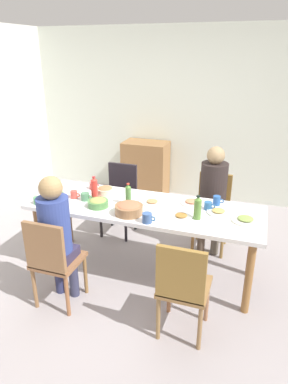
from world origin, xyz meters
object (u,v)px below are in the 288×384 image
at_px(chair_2, 213,207).
at_px(bottle_1, 198,208).
at_px(cup_0, 38,200).
at_px(bottle_0, 128,195).
at_px(chair_1, 120,195).
at_px(person_2, 213,191).
at_px(cup_4, 147,218).
at_px(bottle_2, 94,189).
at_px(cup_1, 85,197).
at_px(side_cabinet, 146,169).
at_px(dining_table, 144,213).
at_px(cup_2, 94,186).
at_px(bowl_2, 129,209).
at_px(plate_3, 218,212).
at_px(plate_4, 58,195).
at_px(cup_5, 217,201).
at_px(person_0, 56,231).
at_px(plate_5, 181,216).
at_px(plate_2, 192,202).
at_px(cup_6, 74,195).
at_px(chair_3, 183,285).
at_px(cup_3, 208,206).
at_px(plate_1, 152,202).
at_px(bowl_0, 105,191).
at_px(bowl_1, 98,203).
at_px(plate_0, 245,220).

bearing_deg(chair_2, bottle_1, -91.96).
relative_size(cup_0, bottle_0, 0.54).
distance_m(chair_1, chair_2, 1.18).
relative_size(person_2, cup_4, 10.17).
height_order(person_2, cup_0, person_2).
relative_size(cup_0, bottle_2, 0.49).
bearing_deg(cup_1, side_cabinet, 91.32).
height_order(dining_table, cup_2, cup_2).
bearing_deg(bowl_2, cup_4, -27.19).
bearing_deg(plate_3, plate_4, -175.69).
distance_m(cup_2, cup_5, 1.38).
height_order(person_0, plate_5, person_0).
xyz_separation_m(cup_1, side_cabinet, (-0.05, 2.11, -0.37)).
relative_size(chair_2, plate_2, 3.81).
bearing_deg(plate_3, chair_1, 151.86).
height_order(bowl_2, cup_4, bowl_2).
bearing_deg(person_2, cup_0, -148.70).
relative_size(cup_0, cup_6, 1.15).
xyz_separation_m(chair_1, cup_6, (-0.17, -0.83, 0.31)).
height_order(person_0, chair_3, person_0).
bearing_deg(cup_3, cup_2, 174.28).
xyz_separation_m(plate_1, bowl_0, (-0.55, 0.05, 0.04)).
bearing_deg(bottle_1, plate_3, 47.30).
bearing_deg(cup_1, cup_2, 101.28).
bearing_deg(cup_4, plate_3, 35.02).
relative_size(plate_4, bottle_0, 1.14).
bearing_deg(side_cabinet, bottle_2, -86.39).
relative_size(plate_4, cup_6, 2.40).
relative_size(chair_2, bowl_1, 4.35).
bearing_deg(bowl_1, side_cabinet, 96.33).
relative_size(dining_table, bowl_1, 11.43).
distance_m(person_2, chair_3, 1.49).
bearing_deg(chair_2, chair_1, 180.00).
distance_m(bowl_1, cup_4, 0.60).
bearing_deg(plate_3, person_2, 102.89).
bearing_deg(plate_2, chair_2, 75.41).
xyz_separation_m(person_0, cup_1, (-0.03, 0.62, 0.07)).
bearing_deg(bottle_2, plate_3, 3.59).
xyz_separation_m(dining_table, cup_4, (0.15, -0.34, 0.13)).
distance_m(plate_0, cup_5, 0.41).
distance_m(plate_0, plate_1, 0.93).
relative_size(plate_0, cup_2, 2.06).
relative_size(plate_2, plate_4, 0.91).
bearing_deg(person_0, bottle_0, 57.57).
distance_m(plate_5, cup_4, 0.33).
relative_size(person_2, plate_3, 5.68).
bearing_deg(bowl_2, cup_2, 142.05).
bearing_deg(person_2, bottle_1, -92.18).
relative_size(bottle_1, side_cabinet, 0.26).
bearing_deg(bowl_1, plate_5, 1.55).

